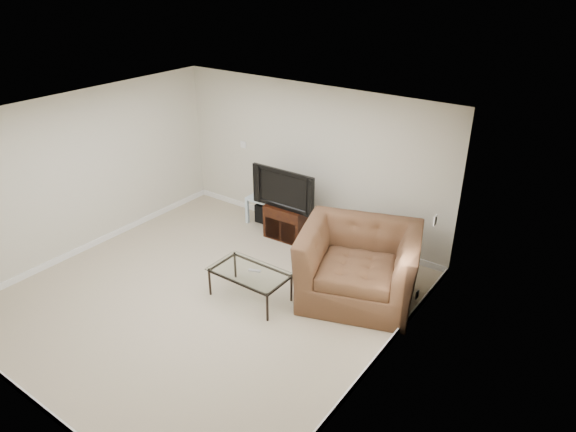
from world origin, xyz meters
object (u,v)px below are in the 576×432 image
Objects in this scene: subwoofer at (268,212)px; coffee_table at (250,285)px; side_table at (265,209)px; recliner at (360,254)px; tv_stand at (288,221)px; television at (287,187)px.

coffee_table reaches higher than subwoofer.
side_table is 0.47× the size of coffee_table.
coffee_table is at bearing -162.25° from recliner.
tv_stand is at bearing 135.21° from recliner.
television is 2.12× the size of side_table.
recliner is at bearing -27.85° from tv_stand.
coffee_table is (1.27, -1.97, -0.03)m from side_table.
television is at bearing -24.00° from subwoofer.
side_table reaches higher than subwoofer.
television is 3.27× the size of subwoofer.
television reaches higher than subwoofer.
recliner reaches higher than tv_stand.
subwoofer is (0.03, 0.02, -0.07)m from side_table.
recliner is 1.44× the size of coffee_table.
tv_stand is 0.69m from subwoofer.
television reaches higher than coffee_table.
subwoofer is 0.31× the size of coffee_table.
tv_stand is at bearing 91.80° from television.
side_table is at bearing 157.99° from television.
television is at bearing -21.44° from side_table.
coffee_table is (0.61, -1.71, -0.70)m from television.
recliner reaches higher than side_table.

